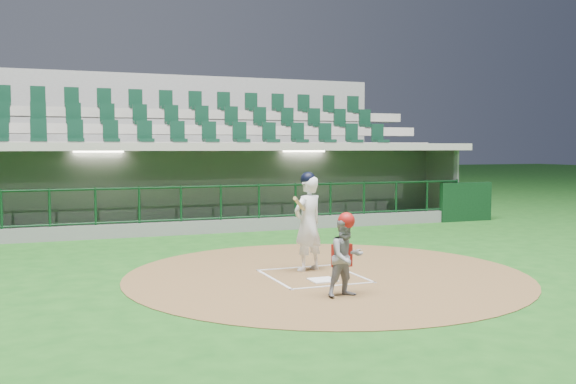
{
  "coord_description": "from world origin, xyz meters",
  "views": [
    {
      "loc": [
        -4.43,
        -10.58,
        2.29
      ],
      "look_at": [
        0.63,
        2.6,
        1.3
      ],
      "focal_mm": 40.0,
      "sensor_mm": 36.0,
      "label": 1
    }
  ],
  "objects": [
    {
      "name": "ground",
      "position": [
        0.0,
        0.0,
        0.0
      ],
      "size": [
        120.0,
        120.0,
        0.0
      ],
      "primitive_type": "plane",
      "color": "#174C15",
      "rests_on": "ground"
    },
    {
      "name": "dirt_circle",
      "position": [
        0.3,
        -0.2,
        0.01
      ],
      "size": [
        7.2,
        7.2,
        0.01
      ],
      "primitive_type": "cylinder",
      "color": "brown",
      "rests_on": "ground"
    },
    {
      "name": "home_plate",
      "position": [
        0.0,
        -0.7,
        0.02
      ],
      "size": [
        0.43,
        0.43,
        0.02
      ],
      "primitive_type": "cube",
      "color": "white",
      "rests_on": "dirt_circle"
    },
    {
      "name": "batter_box_chalk",
      "position": [
        0.0,
        -0.3,
        0.02
      ],
      "size": [
        1.55,
        1.8,
        0.01
      ],
      "color": "white",
      "rests_on": "ground"
    },
    {
      "name": "dugout_structure",
      "position": [
        0.13,
        7.82,
        0.96
      ],
      "size": [
        16.4,
        3.7,
        3.0
      ],
      "color": "slate",
      "rests_on": "ground"
    },
    {
      "name": "seating_deck",
      "position": [
        0.0,
        10.91,
        1.42
      ],
      "size": [
        17.0,
        6.72,
        5.15
      ],
      "color": "slate",
      "rests_on": "ground"
    },
    {
      "name": "batter",
      "position": [
        0.12,
        0.24,
        0.93
      ],
      "size": [
        0.91,
        0.96,
        1.83
      ],
      "color": "white",
      "rests_on": "dirt_circle"
    },
    {
      "name": "catcher",
      "position": [
        -0.14,
        -1.88,
        0.65
      ],
      "size": [
        0.64,
        0.53,
        1.29
      ],
      "color": "gray",
      "rests_on": "dirt_circle"
    }
  ]
}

